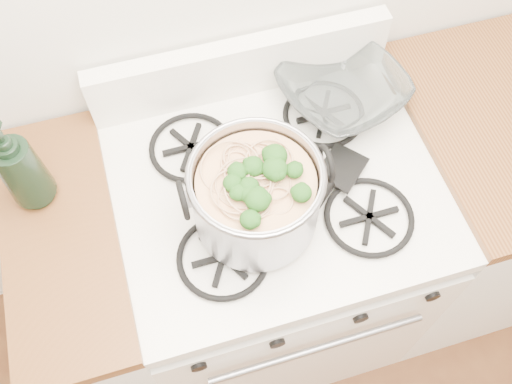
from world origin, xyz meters
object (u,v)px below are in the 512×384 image
stock_pot (256,196)px  spatula (342,166)px  bottle (18,165)px  gas_range (272,262)px  glass_bowl (341,95)px

stock_pot → spatula: (0.23, 0.06, -0.08)m
stock_pot → bottle: size_ratio=1.22×
spatula → bottle: bearing=-142.1°
stock_pot → spatula: stock_pot is taller
stock_pot → spatula: 0.25m
spatula → bottle: 0.71m
spatula → gas_range: bearing=-136.5°
gas_range → stock_pot: stock_pot is taller
stock_pot → glass_bowl: (0.30, 0.26, -0.08)m
spatula → glass_bowl: bearing=118.9°
glass_bowl → bottle: 0.77m
stock_pot → bottle: 0.50m
gas_range → bottle: bottle is taller
gas_range → glass_bowl: size_ratio=7.77×
bottle → glass_bowl: bearing=28.2°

